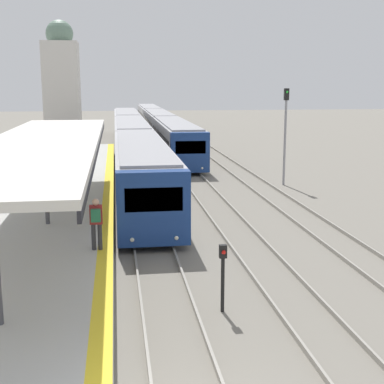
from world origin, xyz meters
The scene contains 7 objects.
platform_canopy centered at (-3.88, 12.30, 3.96)m, with size 4.00×21.84×3.21m.
person_on_platform centered at (-1.97, 8.71, 1.86)m, with size 0.40×0.40×1.66m.
train_near centered at (0.00, 36.49, 1.74)m, with size 2.70×51.46×3.13m.
train_far centered at (3.61, 52.65, 1.70)m, with size 2.62×51.34×3.06m.
signal_post_near centered at (1.45, 5.45, 1.17)m, with size 0.20×0.21×1.89m.
signal_mast_far centered at (8.85, 23.26, 3.61)m, with size 0.28×0.29×5.83m.
distant_domed_building centered at (-7.36, 57.45, 6.38)m, with size 4.08×4.08×13.35m.
Camera 1 is at (-1.29, -7.88, 6.05)m, focal length 50.00 mm.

